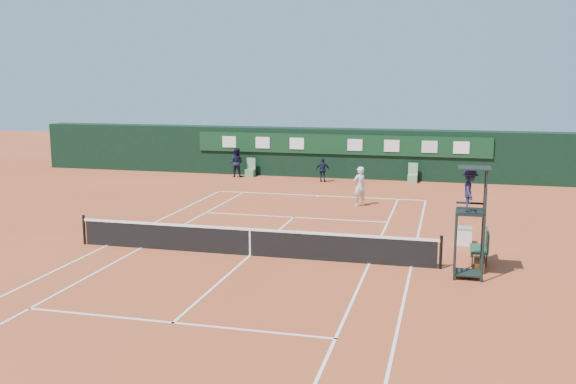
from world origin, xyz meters
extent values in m
plane|color=#B14D29|center=(0.00, 0.00, 0.00)|extent=(90.00, 90.00, 0.00)
cube|color=white|center=(0.00, 11.88, 0.01)|extent=(11.05, 0.08, 0.01)
cube|color=silver|center=(5.49, 0.00, 0.01)|extent=(0.08, 23.85, 0.01)
cube|color=white|center=(-5.49, 0.00, 0.01)|extent=(0.08, 23.85, 0.01)
cube|color=white|center=(4.12, 0.00, 0.01)|extent=(0.08, 23.85, 0.01)
cube|color=silver|center=(-4.12, 0.00, 0.01)|extent=(0.08, 23.85, 0.01)
cube|color=white|center=(0.00, 6.40, 0.01)|extent=(8.31, 0.08, 0.01)
cube|color=silver|center=(0.00, -6.40, 0.01)|extent=(8.31, 0.08, 0.01)
cube|color=white|center=(0.00, 0.00, 0.01)|extent=(0.08, 12.88, 0.01)
cube|color=white|center=(0.00, 11.73, 0.01)|extent=(0.08, 0.30, 0.01)
cube|color=black|center=(0.00, 0.00, 0.45)|extent=(12.60, 0.04, 0.90)
cube|color=white|center=(0.00, 0.00, 0.93)|extent=(12.80, 0.06, 0.08)
cube|color=silver|center=(0.00, 0.00, 0.46)|extent=(0.06, 0.05, 0.92)
cylinder|color=black|center=(6.40, 0.00, 0.55)|extent=(0.10, 0.10, 1.10)
cylinder|color=black|center=(-6.40, 0.00, 0.55)|extent=(0.10, 0.10, 1.10)
cube|color=black|center=(0.00, 18.75, 1.50)|extent=(40.00, 1.50, 3.00)
cube|color=#0E331A|center=(0.00, 17.94, 2.10)|extent=(18.00, 0.10, 1.20)
cube|color=silver|center=(-7.00, 17.87, 2.10)|extent=(0.90, 0.04, 0.70)
cube|color=white|center=(-4.80, 17.87, 2.10)|extent=(0.90, 0.04, 0.70)
cube|color=white|center=(-2.60, 17.87, 2.10)|extent=(0.90, 0.04, 0.70)
cube|color=white|center=(1.00, 17.87, 2.10)|extent=(0.90, 0.04, 0.70)
cube|color=white|center=(3.20, 17.87, 2.10)|extent=(0.90, 0.04, 0.70)
cube|color=silver|center=(5.40, 17.87, 2.10)|extent=(0.90, 0.04, 0.70)
cube|color=white|center=(7.20, 17.87, 2.10)|extent=(0.90, 0.04, 0.70)
cube|color=#537F5A|center=(-5.50, 17.45, 0.23)|extent=(0.55, 0.50, 0.46)
cube|color=#609367|center=(-5.50, 17.67, 0.80)|extent=(0.55, 0.06, 0.70)
cube|color=#5D8F65|center=(4.50, 17.45, 0.23)|extent=(0.55, 0.50, 0.46)
cube|color=#649973|center=(4.50, 17.67, 0.80)|extent=(0.55, 0.06, 0.70)
cylinder|color=black|center=(6.82, -1.12, 1.00)|extent=(0.07, 0.07, 2.00)
cylinder|color=black|center=(6.82, -0.32, 1.00)|extent=(0.07, 0.07, 2.00)
cylinder|color=black|center=(7.62, -1.12, 1.00)|extent=(0.07, 0.07, 2.00)
cylinder|color=black|center=(7.62, -0.32, 1.00)|extent=(0.07, 0.07, 2.00)
cube|color=black|center=(7.22, -0.72, 2.04)|extent=(0.85, 0.85, 0.08)
cube|color=black|center=(7.62, -0.72, 2.45)|extent=(0.06, 0.85, 0.80)
cube|color=black|center=(7.22, -1.14, 2.25)|extent=(0.85, 0.05, 0.06)
cube|color=black|center=(7.22, -0.30, 2.25)|extent=(0.85, 0.05, 0.06)
cylinder|color=black|center=(7.62, -1.12, 2.90)|extent=(0.04, 0.04, 1.00)
cylinder|color=black|center=(7.62, -0.32, 2.90)|extent=(0.04, 0.04, 1.00)
cube|color=black|center=(7.27, -0.72, 3.40)|extent=(0.95, 0.95, 0.04)
cube|color=black|center=(7.22, -0.72, 0.15)|extent=(0.80, 0.80, 0.05)
cube|color=black|center=(6.82, -0.72, 0.40)|extent=(0.04, 0.80, 0.04)
cube|color=black|center=(6.82, -0.72, 0.80)|extent=(0.04, 0.80, 0.04)
cube|color=black|center=(6.82, -0.72, 1.20)|extent=(0.04, 0.80, 0.04)
cube|color=black|center=(6.82, -0.72, 1.60)|extent=(0.04, 0.80, 0.04)
imported|color=#1A1A35|center=(7.17, -0.72, 2.72)|extent=(0.47, 0.82, 1.28)
cube|color=#1A4127|center=(7.62, 1.09, 0.45)|extent=(0.55, 1.20, 0.08)
cube|color=#173B26|center=(7.87, 1.09, 0.80)|extent=(0.06, 1.20, 0.60)
cylinder|color=black|center=(7.40, 0.54, 0.20)|extent=(0.04, 0.04, 0.41)
cylinder|color=black|center=(7.84, 0.54, 0.20)|extent=(0.04, 0.04, 0.41)
cylinder|color=black|center=(7.40, 1.64, 0.20)|extent=(0.04, 0.04, 0.41)
cylinder|color=black|center=(7.84, 1.64, 0.20)|extent=(0.04, 0.04, 0.41)
cube|color=black|center=(7.60, 0.12, 0.15)|extent=(0.43, 0.84, 0.30)
cube|color=silver|center=(7.18, 3.39, 0.30)|extent=(0.55, 0.55, 0.60)
cube|color=#5F916E|center=(7.18, 3.39, 0.62)|extent=(0.57, 0.57, 0.05)
sphere|color=yellow|center=(4.32, 8.38, 0.03)|extent=(0.06, 0.06, 0.06)
imported|color=silver|center=(2.43, 9.71, 0.95)|extent=(0.81, 0.81, 1.90)
imported|color=black|center=(-6.28, 17.12, 0.90)|extent=(0.91, 0.73, 1.80)
imported|color=black|center=(-0.67, 16.45, 0.72)|extent=(0.85, 0.36, 1.44)
camera|label=1|loc=(6.51, -20.45, 6.01)|focal=40.00mm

